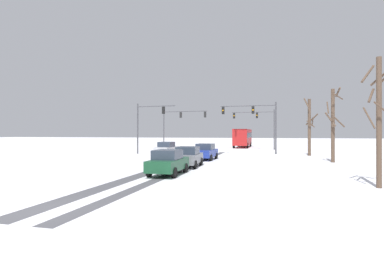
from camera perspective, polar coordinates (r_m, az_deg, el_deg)
name	(u,v)px	position (r m, az deg, el deg)	size (l,w,h in m)	color
ground_plane	(36,211)	(12.15, -27.37, -13.06)	(300.00, 300.00, 0.00)	white
wheel_track_left_lane	(173,165)	(25.89, -3.68, -6.17)	(1.01, 34.41, 0.01)	#4C4C51
wheel_track_right_lane	(192,165)	(25.42, -0.03, -6.28)	(0.72, 34.41, 0.01)	#4C4C51
sidewalk_kerb_right	(301,170)	(23.17, 19.85, -6.73)	(4.00, 34.41, 0.12)	white
traffic_signal_near_left	(147,120)	(39.12, -8.42, 2.29)	(5.28, 0.51, 6.50)	#47474C
traffic_signal_far_left	(179,120)	(48.11, -2.51, 2.21)	(7.37, 0.60, 6.50)	#47474C
traffic_signal_far_right	(259,121)	(50.20, 12.56, 2.10)	(6.87, 0.43, 6.50)	#47474C
traffic_signal_near_right	(256,117)	(38.24, 11.95, 2.80)	(6.92, 0.47, 6.50)	#47474C
car_silver_lead	(167,148)	(36.57, -4.81, -3.13)	(2.01, 4.19, 1.62)	#B7BABF
car_blue_second	(206,152)	(30.41, 2.59, -3.73)	(1.96, 4.16, 1.62)	#233899
car_grey_third	(188,157)	(24.07, -0.74, -4.68)	(1.97, 4.17, 1.62)	slate
car_dark_green_fourth	(168,162)	(19.60, -4.56, -5.72)	(1.86, 4.11, 1.62)	#194C2D
bus_oncoming	(243,137)	(57.59, 9.58, -0.87)	(2.80, 11.04, 3.38)	#B21E1E
bare_tree_sidewalk_near	(379,116)	(17.52, 31.83, 2.60)	(1.79, 1.59, 6.47)	brown
bare_tree_sidewalk_mid	(333,123)	(30.50, 25.13, 1.55)	(1.70, 1.56, 6.85)	brown
bare_tree_sidewalk_far	(309,126)	(38.28, 21.33, 1.11)	(1.72, 1.73, 6.86)	brown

